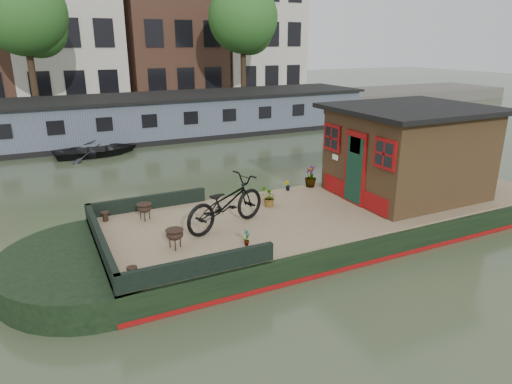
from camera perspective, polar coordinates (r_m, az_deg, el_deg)
name	(u,v)px	position (r m, az deg, el deg)	size (l,w,h in m)	color
ground	(338,229)	(12.23, 10.19, -4.52)	(120.00, 120.00, 0.00)	#323D27
houseboat_hull	(294,228)	(11.43, 4.83, -4.46)	(14.01, 4.02, 0.60)	black
houseboat_deck	(339,206)	(12.00, 10.35, -1.77)	(11.80, 3.80, 0.05)	#957D5C
bow_bulwark	(143,234)	(9.95, -13.98, -5.09)	(3.00, 4.00, 0.35)	black
cabin	(408,151)	(13.04, 18.49, 4.93)	(4.00, 3.50, 2.42)	black
bicycle	(226,203)	(10.28, -3.81, -1.38)	(0.77, 2.20, 1.16)	black
potted_plant_a	(247,237)	(9.47, -1.18, -5.69)	(0.19, 0.13, 0.37)	brown
potted_plant_b	(287,186)	(12.97, 3.94, 0.80)	(0.16, 0.13, 0.28)	brown
potted_plant_c	(269,198)	(11.64, 1.62, -0.70)	(0.44, 0.38, 0.49)	#AE5932
potted_plant_d	(311,176)	(13.33, 6.84, 1.95)	(0.35, 0.35, 0.62)	brown
brazier_front	(175,239)	(9.47, -10.09, -5.81)	(0.39, 0.39, 0.42)	black
brazier_rear	(145,212)	(11.10, -13.74, -2.43)	(0.38, 0.38, 0.41)	black
bollard_port	(105,216)	(11.33, -18.32, -2.92)	(0.20, 0.20, 0.23)	black
bollard_stbd	(132,273)	(8.56, -15.21, -9.70)	(0.19, 0.19, 0.22)	black
dinghy	(97,147)	(20.91, -19.29, 5.36)	(2.51, 3.51, 0.73)	black
far_houseboat	(179,117)	(24.28, -9.63, 9.27)	(20.40, 4.40, 2.11)	#4B5764
quay	(149,110)	(30.57, -13.19, 9.89)	(60.00, 6.00, 0.90)	#47443F
tree_left	(27,17)	(28.10, -26.72, 18.97)	(4.40, 4.40, 7.40)	#332316
tree_right	(245,21)	(30.94, -1.44, 20.56)	(4.40, 4.40, 7.40)	#332316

